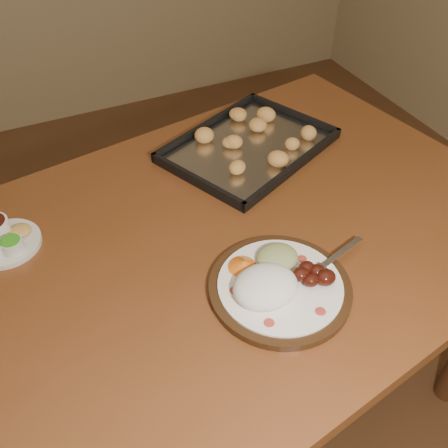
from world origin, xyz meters
TOP-DOWN VIEW (x-y plane):
  - ground at (0.00, 0.00)m, footprint 4.00×4.00m
  - dining_table at (0.19, 0.02)m, footprint 1.63×1.14m
  - dinner_plate at (0.29, -0.15)m, footprint 0.35×0.27m
  - condiment_saucer at (-0.17, 0.20)m, footprint 0.15×0.15m
  - baking_tray at (0.46, 0.29)m, footprint 0.50×0.45m

SIDE VIEW (x-z plane):
  - ground at x=0.00m, z-range 0.00..0.00m
  - dining_table at x=0.19m, z-range 0.28..1.03m
  - baking_tray at x=0.46m, z-range 0.74..0.79m
  - condiment_saucer at x=-0.17m, z-range 0.74..0.79m
  - dinner_plate at x=0.29m, z-range 0.74..0.80m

